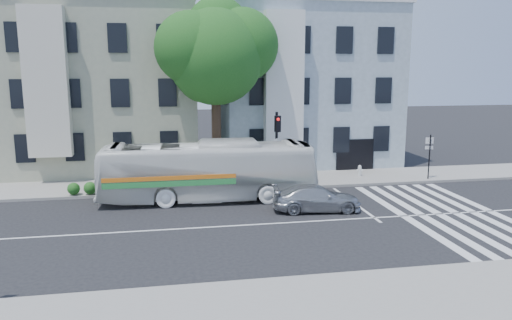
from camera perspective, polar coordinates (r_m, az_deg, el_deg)
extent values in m
plane|color=black|center=(22.40, -2.18, -7.51)|extent=(120.00, 120.00, 0.00)
cube|color=gray|center=(30.03, -4.36, -2.64)|extent=(80.00, 4.00, 0.15)
cube|color=gray|center=(15.09, 2.34, -16.65)|extent=(80.00, 4.00, 0.15)
cube|color=gray|center=(36.32, -16.85, 7.91)|extent=(12.00, 10.00, 11.00)
cube|color=#8B9CA5|center=(37.45, 5.19, 8.39)|extent=(12.00, 10.00, 11.00)
cylinder|color=#2D2116|center=(30.04, -4.53, 2.27)|extent=(0.56, 0.56, 5.20)
sphere|color=#144015|center=(29.71, -4.67, 11.65)|extent=(5.60, 5.60, 5.60)
sphere|color=#144015|center=(30.33, -1.68, 12.99)|extent=(4.40, 4.40, 4.40)
sphere|color=#144015|center=(29.32, -7.42, 12.59)|extent=(4.20, 4.20, 4.20)
sphere|color=#144015|center=(31.01, -4.38, 14.76)|extent=(3.80, 3.80, 3.80)
sphere|color=#144015|center=(30.26, -5.91, 9.72)|extent=(3.40, 3.40, 3.40)
imported|color=white|center=(26.26, -5.49, -1.26)|extent=(3.10, 11.41, 3.15)
imported|color=#ACAEB3|center=(24.64, 6.94, -4.36)|extent=(2.20, 4.49, 1.26)
cylinder|color=black|center=(28.20, 2.35, 0.98)|extent=(0.15, 0.15, 4.47)
cube|color=black|center=(27.73, 2.49, 4.15)|extent=(0.35, 0.31, 0.90)
sphere|color=red|center=(27.58, 2.55, 4.66)|extent=(0.17, 0.17, 0.17)
cylinder|color=white|center=(27.97, 2.42, 2.00)|extent=(0.46, 0.16, 0.47)
cylinder|color=silver|center=(32.19, 11.76, -1.28)|extent=(0.22, 0.22, 0.56)
sphere|color=silver|center=(32.13, 11.78, -0.75)|extent=(0.20, 0.20, 0.20)
cylinder|color=silver|center=(32.18, 11.76, -1.16)|extent=(0.39, 0.22, 0.13)
cylinder|color=black|center=(32.27, 19.20, 0.35)|extent=(0.08, 0.08, 2.75)
cube|color=white|center=(32.20, 19.22, 2.11)|extent=(0.50, 0.09, 0.38)
cube|color=white|center=(32.27, 19.17, 1.34)|extent=(0.50, 0.09, 0.20)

